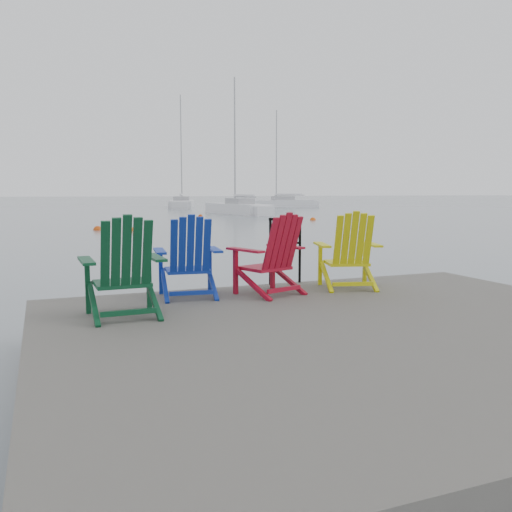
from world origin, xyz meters
name	(u,v)px	position (x,y,z in m)	size (l,w,h in m)	color
ground	(370,378)	(0.00, 0.00, 0.00)	(400.00, 400.00, 0.00)	slate
dock	(371,342)	(0.00, 0.00, 0.35)	(6.00, 5.00, 1.40)	#322F2D
handrail	(285,244)	(0.25, 2.45, 1.04)	(0.48, 0.04, 0.90)	black
chair_green	(124,267)	(-2.07, 1.21, 1.00)	(0.81, 0.75, 1.00)	#0B3D21
chair_blue	(189,257)	(-1.22, 1.97, 0.98)	(0.83, 0.78, 0.96)	#0E2A95
chair_red	(272,255)	(-0.24, 1.78, 0.99)	(0.92, 0.88, 0.97)	maroon
chair_yellow	(349,251)	(0.85, 1.80, 0.99)	(0.91, 0.87, 0.98)	#C8C60B
sailboat_near	(238,209)	(11.65, 36.13, 0.36)	(3.08, 8.01, 10.85)	white
sailboat_mid	(182,204)	(11.67, 54.31, 0.35)	(4.89, 9.40, 12.48)	silver
sailboat_far	(280,204)	(22.34, 51.79, 0.36)	(8.09, 2.85, 11.00)	white
buoy_a	(131,231)	(0.91, 20.19, 0.00)	(0.37, 0.37, 0.37)	#BC450B
buoy_b	(98,230)	(-0.43, 21.33, 0.00)	(0.40, 0.40, 0.40)	#C0400B
buoy_c	(313,220)	(12.72, 25.41, 0.00)	(0.36, 0.36, 0.36)	#E3530D
buoy_d	(200,216)	(7.68, 32.83, 0.00)	(0.31, 0.31, 0.31)	#C3420B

